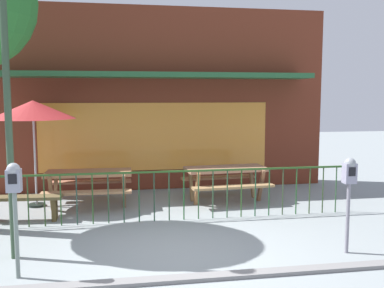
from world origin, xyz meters
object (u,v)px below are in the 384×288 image
(parking_meter_near, at_px, (349,180))
(street_lamp, at_px, (6,78))
(patio_umbrella, at_px, (33,110))
(picnic_table_left, at_px, (89,179))
(patio_bench, at_px, (24,203))
(parking_meter_far, at_px, (14,190))
(picnic_table_right, at_px, (226,174))

(parking_meter_near, distance_m, street_lamp, 5.20)
(patio_umbrella, distance_m, parking_meter_near, 6.43)
(picnic_table_left, relative_size, street_lamp, 0.45)
(patio_bench, xyz_separation_m, parking_meter_far, (0.46, -2.73, 0.83))
(patio_bench, xyz_separation_m, street_lamp, (0.25, -1.97, 2.27))
(picnic_table_right, bearing_deg, patio_umbrella, 176.62)
(patio_umbrella, relative_size, parking_meter_near, 1.55)
(picnic_table_right, xyz_separation_m, parking_meter_far, (-3.70, -3.59, 0.57))
(patio_umbrella, bearing_deg, patio_bench, -91.23)
(picnic_table_right, xyz_separation_m, street_lamp, (-3.91, -2.84, 2.01))
(parking_meter_far, bearing_deg, parking_meter_near, 1.53)
(picnic_table_left, relative_size, parking_meter_far, 1.19)
(picnic_table_right, distance_m, parking_meter_far, 5.19)
(patio_bench, bearing_deg, parking_meter_near, -26.58)
(patio_bench, bearing_deg, parking_meter_far, -80.36)
(patio_umbrella, distance_m, patio_bench, 2.05)
(picnic_table_left, distance_m, patio_umbrella, 1.87)
(picnic_table_left, height_order, street_lamp, street_lamp)
(parking_meter_near, height_order, street_lamp, street_lamp)
(street_lamp, bearing_deg, patio_umbrella, 94.26)
(picnic_table_right, xyz_separation_m, patio_umbrella, (-4.14, 0.24, 1.46))
(patio_umbrella, xyz_separation_m, parking_meter_far, (0.44, -3.84, -0.89))
(picnic_table_right, bearing_deg, street_lamp, -144.05)
(parking_meter_near, bearing_deg, picnic_table_right, 106.55)
(picnic_table_left, distance_m, patio_bench, 1.46)
(patio_bench, distance_m, parking_meter_near, 5.86)
(picnic_table_right, distance_m, patio_umbrella, 4.40)
(parking_meter_near, xyz_separation_m, street_lamp, (-4.94, 0.63, 1.49))
(picnic_table_right, relative_size, patio_umbrella, 0.83)
(patio_bench, relative_size, parking_meter_near, 0.97)
(picnic_table_left, relative_size, patio_umbrella, 0.80)
(patio_umbrella, height_order, patio_bench, patio_umbrella)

